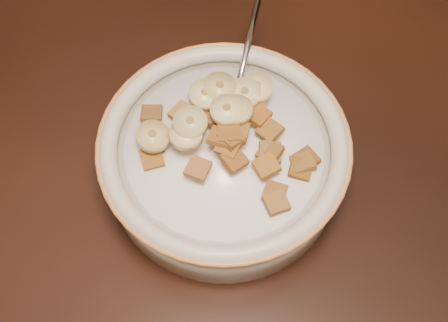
% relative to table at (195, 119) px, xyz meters
% --- Properties ---
extents(floor, '(4.00, 4.50, 0.10)m').
position_rel_table_xyz_m(floor, '(0.00, 0.00, -0.78)').
color(floor, '#422816').
rests_on(floor, ground).
extents(table, '(1.44, 0.97, 0.04)m').
position_rel_table_xyz_m(table, '(0.00, 0.00, 0.00)').
color(table, black).
rests_on(table, floor).
extents(cereal_bowl, '(0.23, 0.23, 0.05)m').
position_rel_table_xyz_m(cereal_bowl, '(0.06, -0.06, 0.05)').
color(cereal_bowl, beige).
rests_on(cereal_bowl, table).
extents(milk, '(0.19, 0.19, 0.00)m').
position_rel_table_xyz_m(milk, '(0.06, -0.06, 0.07)').
color(milk, white).
rests_on(milk, cereal_bowl).
extents(spoon, '(0.05, 0.06, 0.01)m').
position_rel_table_xyz_m(spoon, '(0.06, -0.02, 0.08)').
color(spoon, '#BCBEC1').
rests_on(spoon, cereal_bowl).
extents(cereal_square_0, '(0.02, 0.02, 0.01)m').
position_rel_table_xyz_m(cereal_square_0, '(0.07, -0.05, 0.10)').
color(cereal_square_0, olive).
rests_on(cereal_square_0, milk).
extents(cereal_square_1, '(0.03, 0.03, 0.01)m').
position_rel_table_xyz_m(cereal_square_1, '(0.10, -0.03, 0.09)').
color(cereal_square_1, '#8A5E1B').
rests_on(cereal_square_1, milk).
extents(cereal_square_2, '(0.02, 0.02, 0.01)m').
position_rel_table_xyz_m(cereal_square_2, '(0.06, -0.06, 0.10)').
color(cereal_square_2, brown).
rests_on(cereal_square_2, milk).
extents(cereal_square_3, '(0.03, 0.03, 0.01)m').
position_rel_table_xyz_m(cereal_square_3, '(0.11, -0.06, 0.09)').
color(cereal_square_3, '#905C19').
rests_on(cereal_square_3, milk).
extents(cereal_square_4, '(0.02, 0.02, 0.01)m').
position_rel_table_xyz_m(cereal_square_4, '(0.07, -0.06, 0.10)').
color(cereal_square_4, brown).
rests_on(cereal_square_4, milk).
extents(cereal_square_5, '(0.03, 0.03, 0.01)m').
position_rel_table_xyz_m(cereal_square_5, '(0.08, -0.01, 0.09)').
color(cereal_square_5, brown).
rests_on(cereal_square_5, milk).
extents(cereal_square_6, '(0.03, 0.03, 0.01)m').
position_rel_table_xyz_m(cereal_square_6, '(0.08, -0.07, 0.09)').
color(cereal_square_6, brown).
rests_on(cereal_square_6, milk).
extents(cereal_square_7, '(0.03, 0.03, 0.01)m').
position_rel_table_xyz_m(cereal_square_7, '(0.07, -0.05, 0.10)').
color(cereal_square_7, '#94561D').
rests_on(cereal_square_7, milk).
extents(cereal_square_8, '(0.02, 0.02, 0.01)m').
position_rel_table_xyz_m(cereal_square_8, '(0.06, -0.09, 0.09)').
color(cereal_square_8, '#915D2D').
rests_on(cereal_square_8, milk).
extents(cereal_square_9, '(0.03, 0.03, 0.01)m').
position_rel_table_xyz_m(cereal_square_9, '(0.11, -0.05, 0.09)').
color(cereal_square_9, brown).
rests_on(cereal_square_9, milk).
extents(cereal_square_10, '(0.03, 0.03, 0.01)m').
position_rel_table_xyz_m(cereal_square_10, '(-0.01, -0.06, 0.08)').
color(cereal_square_10, brown).
rests_on(cereal_square_10, milk).
extents(cereal_square_11, '(0.03, 0.03, 0.01)m').
position_rel_table_xyz_m(cereal_square_11, '(0.05, 0.01, 0.08)').
color(cereal_square_11, olive).
rests_on(cereal_square_11, milk).
extents(cereal_square_12, '(0.02, 0.02, 0.01)m').
position_rel_table_xyz_m(cereal_square_12, '(0.11, -0.05, 0.09)').
color(cereal_square_12, brown).
rests_on(cereal_square_12, milk).
extents(cereal_square_13, '(0.02, 0.02, 0.01)m').
position_rel_table_xyz_m(cereal_square_13, '(0.08, -0.02, 0.09)').
color(cereal_square_13, brown).
rests_on(cereal_square_13, milk).
extents(cereal_square_14, '(0.02, 0.02, 0.01)m').
position_rel_table_xyz_m(cereal_square_14, '(0.04, -0.04, 0.09)').
color(cereal_square_14, brown).
rests_on(cereal_square_14, milk).
extents(cereal_square_15, '(0.03, 0.03, 0.01)m').
position_rel_table_xyz_m(cereal_square_15, '(0.14, -0.04, 0.08)').
color(cereal_square_15, brown).
rests_on(cereal_square_15, milk).
extents(cereal_square_16, '(0.03, 0.03, 0.01)m').
position_rel_table_xyz_m(cereal_square_16, '(0.13, -0.09, 0.08)').
color(cereal_square_16, brown).
rests_on(cereal_square_16, milk).
extents(cereal_square_17, '(0.02, 0.02, 0.01)m').
position_rel_table_xyz_m(cereal_square_17, '(0.13, -0.08, 0.08)').
color(cereal_square_17, brown).
rests_on(cereal_square_17, milk).
extents(cereal_square_18, '(0.03, 0.03, 0.01)m').
position_rel_table_xyz_m(cereal_square_18, '(0.00, -0.08, 0.08)').
color(cereal_square_18, '#92521B').
rests_on(cereal_square_18, milk).
extents(cereal_square_19, '(0.03, 0.03, 0.01)m').
position_rel_table_xyz_m(cereal_square_19, '(0.01, -0.10, 0.08)').
color(cereal_square_19, brown).
rests_on(cereal_square_19, milk).
extents(cereal_square_20, '(0.03, 0.03, 0.01)m').
position_rel_table_xyz_m(cereal_square_20, '(0.04, -0.01, 0.09)').
color(cereal_square_20, brown).
rests_on(cereal_square_20, milk).
extents(cereal_square_21, '(0.02, 0.02, 0.01)m').
position_rel_table_xyz_m(cereal_square_21, '(0.14, -0.05, 0.08)').
color(cereal_square_21, brown).
rests_on(cereal_square_21, milk).
extents(cereal_square_22, '(0.03, 0.03, 0.01)m').
position_rel_table_xyz_m(cereal_square_22, '(0.03, -0.00, 0.08)').
color(cereal_square_22, '#8E5F17').
rests_on(cereal_square_22, milk).
extents(cereal_square_23, '(0.03, 0.03, 0.01)m').
position_rel_table_xyz_m(cereal_square_23, '(0.14, -0.04, 0.08)').
color(cereal_square_23, olive).
rests_on(cereal_square_23, milk).
extents(cereal_square_24, '(0.02, 0.02, 0.01)m').
position_rel_table_xyz_m(cereal_square_24, '(0.01, -0.05, 0.08)').
color(cereal_square_24, olive).
rests_on(cereal_square_24, milk).
extents(cereal_square_25, '(0.03, 0.03, 0.01)m').
position_rel_table_xyz_m(cereal_square_25, '(0.07, -0.06, 0.10)').
color(cereal_square_25, '#925B22').
rests_on(cereal_square_25, milk).
extents(banana_slice_0, '(0.03, 0.03, 0.01)m').
position_rel_table_xyz_m(banana_slice_0, '(0.06, -0.03, 0.10)').
color(banana_slice_0, '#EBDC78').
rests_on(banana_slice_0, milk).
extents(banana_slice_1, '(0.04, 0.04, 0.01)m').
position_rel_table_xyz_m(banana_slice_1, '(0.03, -0.03, 0.10)').
color(banana_slice_1, '#FEEEA1').
rests_on(banana_slice_1, milk).
extents(banana_slice_2, '(0.04, 0.04, 0.01)m').
position_rel_table_xyz_m(banana_slice_2, '(0.04, -0.01, 0.10)').
color(banana_slice_2, '#CCB97A').
rests_on(banana_slice_2, milk).
extents(banana_slice_3, '(0.04, 0.04, 0.01)m').
position_rel_table_xyz_m(banana_slice_3, '(0.03, -0.07, 0.10)').
color(banana_slice_3, '#F8DEA2').
rests_on(banana_slice_3, milk).
extents(banana_slice_4, '(0.03, 0.03, 0.01)m').
position_rel_table_xyz_m(banana_slice_4, '(0.06, -0.01, 0.10)').
color(banana_slice_4, '#FDEEA5').
rests_on(banana_slice_4, milk).
extents(banana_slice_5, '(0.03, 0.03, 0.01)m').
position_rel_table_xyz_m(banana_slice_5, '(0.07, 0.00, 0.10)').
color(banana_slice_5, '#FCE790').
rests_on(banana_slice_5, milk).
extents(banana_slice_6, '(0.04, 0.04, 0.01)m').
position_rel_table_xyz_m(banana_slice_6, '(0.06, -0.03, 0.10)').
color(banana_slice_6, beige).
rests_on(banana_slice_6, milk).
extents(banana_slice_7, '(0.04, 0.04, 0.02)m').
position_rel_table_xyz_m(banana_slice_7, '(0.01, -0.08, 0.09)').
color(banana_slice_7, tan).
rests_on(banana_slice_7, milk).
extents(banana_slice_8, '(0.04, 0.04, 0.01)m').
position_rel_table_xyz_m(banana_slice_8, '(0.03, -0.06, 0.11)').
color(banana_slice_8, '#D5BE7B').
rests_on(banana_slice_8, milk).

